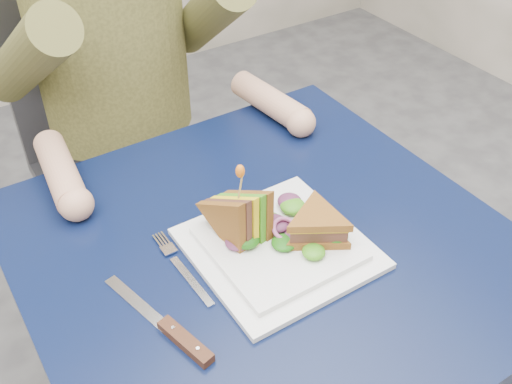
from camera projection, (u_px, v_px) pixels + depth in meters
table at (266, 277)px, 1.01m from camera, size 0.75×0.75×0.73m
chair at (114, 134)px, 1.55m from camera, size 0.42×0.40×0.93m
diner at (108, 8)px, 1.24m from camera, size 0.54×0.59×0.74m
plate at (278, 246)px, 0.94m from camera, size 0.26×0.26×0.02m
sandwich_flat at (317, 226)px, 0.93m from camera, size 0.16×0.16×0.05m
sandwich_upright at (241, 218)px, 0.93m from camera, size 0.09×0.14×0.14m
fork at (183, 270)px, 0.91m from camera, size 0.02×0.18×0.01m
knife at (176, 334)px, 0.82m from camera, size 0.07×0.22×0.02m
toothpick at (240, 186)px, 0.89m from camera, size 0.01×0.01×0.06m
toothpick_frill at (240, 171)px, 0.87m from camera, size 0.01×0.01×0.02m
lettuce_spill at (278, 232)px, 0.94m from camera, size 0.15×0.13×0.02m
onion_ring at (285, 229)px, 0.94m from camera, size 0.04×0.04×0.02m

